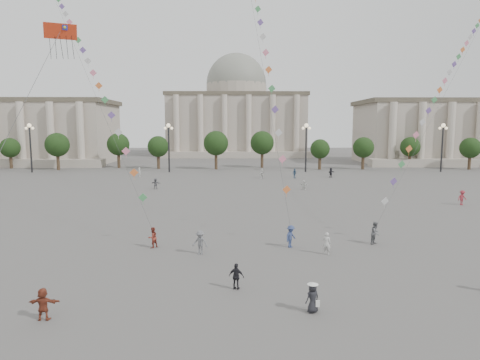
{
  "coord_description": "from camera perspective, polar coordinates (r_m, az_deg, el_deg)",
  "views": [
    {
      "loc": [
        -0.63,
        -23.49,
        9.94
      ],
      "look_at": [
        -0.19,
        12.0,
        5.51
      ],
      "focal_mm": 32.0,
      "sensor_mm": 36.0,
      "label": 1
    }
  ],
  "objects": [
    {
      "name": "ground",
      "position": [
        25.51,
        0.79,
        -15.81
      ],
      "size": [
        360.0,
        360.0,
        0.0
      ],
      "primitive_type": "plane",
      "color": "#514E4D",
      "rests_on": "ground"
    },
    {
      "name": "hall_central",
      "position": [
        152.77,
        -0.48,
        8.74
      ],
      "size": [
        48.3,
        34.3,
        35.5
      ],
      "color": "#ABA190",
      "rests_on": "ground"
    },
    {
      "name": "tree_row",
      "position": [
        101.59,
        -0.36,
        4.56
      ],
      "size": [
        137.12,
        5.12,
        8.0
      ],
      "color": "#3B2D1D",
      "rests_on": "ground"
    },
    {
      "name": "lamp_post_far_west",
      "position": [
        103.51,
        -26.2,
        4.97
      ],
      "size": [
        2.0,
        0.9,
        10.65
      ],
      "color": "#262628",
      "rests_on": "ground"
    },
    {
      "name": "lamp_post_mid_west",
      "position": [
        94.62,
        -9.49,
        5.46
      ],
      "size": [
        2.0,
        0.9,
        10.65
      ],
      "color": "#262628",
      "rests_on": "ground"
    },
    {
      "name": "lamp_post_mid_east",
      "position": [
        94.82,
        8.81,
        5.48
      ],
      "size": [
        2.0,
        0.9,
        10.65
      ],
      "color": "#262628",
      "rests_on": "ground"
    },
    {
      "name": "lamp_post_far_east",
      "position": [
        104.06,
        25.4,
        5.02
      ],
      "size": [
        2.0,
        0.9,
        10.65
      ],
      "color": "#262628",
      "rests_on": "ground"
    },
    {
      "name": "person_crowd_0",
      "position": [
        83.56,
        7.29,
        0.89
      ],
      "size": [
        1.14,
        1.07,
        1.9
      ],
      "primitive_type": "imported",
      "rotation": [
        0.0,
        0.0,
        0.71
      ],
      "color": "#345376",
      "rests_on": "ground"
    },
    {
      "name": "person_crowd_4",
      "position": [
        82.7,
        2.94,
        0.85
      ],
      "size": [
        1.35,
        1.74,
        1.84
      ],
      "primitive_type": "imported",
      "rotation": [
        0.0,
        0.0,
        4.17
      ],
      "color": "silver",
      "rests_on": "ground"
    },
    {
      "name": "person_crowd_6",
      "position": [
        33.89,
        -5.35,
        -8.29
      ],
      "size": [
        1.38,
        1.02,
        1.9
      ],
      "primitive_type": "imported",
      "rotation": [
        0.0,
        0.0,
        6.0
      ],
      "color": "slate",
      "rests_on": "ground"
    },
    {
      "name": "person_crowd_7",
      "position": [
        68.59,
        8.52,
        -0.66
      ],
      "size": [
        1.38,
        1.17,
        1.5
      ],
      "primitive_type": "imported",
      "rotation": [
        0.0,
        0.0,
        2.51
      ],
      "color": "silver",
      "rests_on": "ground"
    },
    {
      "name": "person_crowd_8",
      "position": [
        61.42,
        27.51,
        -2.11
      ],
      "size": [
        1.36,
        0.98,
        1.9
      ],
      "primitive_type": "imported",
      "rotation": [
        0.0,
        0.0,
        0.24
      ],
      "color": "maroon",
      "rests_on": "ground"
    },
    {
      "name": "person_crowd_9",
      "position": [
        86.02,
        12.03,
        0.97
      ],
      "size": [
        1.69,
        1.58,
        1.9
      ],
      "primitive_type": "imported",
      "rotation": [
        0.0,
        0.0,
        0.72
      ],
      "color": "black",
      "rests_on": "ground"
    },
    {
      "name": "person_crowd_10",
      "position": [
        88.06,
        -13.24,
        1.05
      ],
      "size": [
        0.73,
        0.79,
        1.81
      ],
      "primitive_type": "imported",
      "rotation": [
        0.0,
        0.0,
        2.16
      ],
      "color": "silver",
      "rests_on": "ground"
    },
    {
      "name": "person_crowd_12",
      "position": [
        69.81,
        -11.18,
        -0.47
      ],
      "size": [
        1.7,
        1.0,
        1.75
      ],
      "primitive_type": "imported",
      "rotation": [
        0.0,
        0.0,
        2.82
      ],
      "color": "slate",
      "rests_on": "ground"
    },
    {
      "name": "person_crowd_13",
      "position": [
        34.43,
        11.48,
        -8.27
      ],
      "size": [
        0.77,
        0.68,
        1.77
      ],
      "primitive_type": "imported",
      "rotation": [
        0.0,
        0.0,
        2.64
      ],
      "color": "beige",
      "rests_on": "ground"
    },
    {
      "name": "tourist_1",
      "position": [
        26.85,
        -0.48,
        -12.74
      ],
      "size": [
        1.04,
        0.67,
        1.64
      ],
      "primitive_type": "imported",
      "rotation": [
        0.0,
        0.0,
        2.84
      ],
      "color": "black",
      "rests_on": "ground"
    },
    {
      "name": "tourist_2",
      "position": [
        25.1,
        -24.76,
        -14.78
      ],
      "size": [
        1.59,
        0.53,
        1.71
      ],
      "primitive_type": "imported",
      "rotation": [
        0.0,
        0.0,
        3.16
      ],
      "color": "brown",
      "rests_on": "ground"
    },
    {
      "name": "kite_flyer_0",
      "position": [
        36.26,
        -11.56,
        -7.53
      ],
      "size": [
        1.05,
        1.05,
        1.72
      ],
      "primitive_type": "imported",
      "rotation": [
        0.0,
        0.0,
        3.94
      ],
      "color": "maroon",
      "rests_on": "ground"
    },
    {
      "name": "kite_flyer_1",
      "position": [
        35.86,
        6.79,
        -7.48
      ],
      "size": [
        1.3,
        1.37,
        1.86
      ],
      "primitive_type": "imported",
      "rotation": [
        0.0,
        0.0,
        0.88
      ],
      "color": "navy",
      "rests_on": "ground"
    },
    {
      "name": "kite_flyer_2",
      "position": [
        38.38,
        17.61,
        -6.75
      ],
      "size": [
        1.17,
        1.18,
        1.93
      ],
      "primitive_type": "imported",
      "rotation": [
        0.0,
        0.0,
        0.82
      ],
      "color": "slate",
      "rests_on": "ground"
    },
    {
      "name": "hat_person",
      "position": [
        24.1,
        9.67,
        -15.12
      ],
      "size": [
        0.94,
        0.82,
        1.69
      ],
      "color": "black",
      "rests_on": "ground"
    },
    {
      "name": "dragon_kite",
      "position": [
        34.0,
        -22.89,
        16.45
      ],
      "size": [
        2.23,
        9.62,
        23.38
      ],
      "color": "red",
      "rests_on": "ground"
    },
    {
      "name": "kite_train_west",
      "position": [
        57.99,
        -21.0,
        17.0
      ],
      "size": [
        23.53,
        35.57,
        55.47
      ],
      "color": "#3F3F3F",
      "rests_on": "ground"
    },
    {
      "name": "kite_train_east",
      "position": [
        61.0,
        26.86,
        13.59
      ],
      "size": [
        29.35,
        34.55,
        54.83
      ],
      "color": "#3F3F3F",
      "rests_on": "ground"
    }
  ]
}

